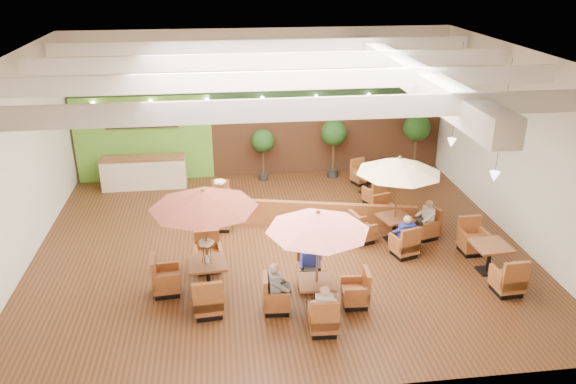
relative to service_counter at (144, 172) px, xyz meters
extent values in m
plane|color=#381E0F|center=(4.40, -5.10, -0.58)|extent=(14.00, 14.00, 0.00)
cube|color=silver|center=(4.40, 0.90, 2.17)|extent=(14.00, 0.04, 5.50)
cube|color=silver|center=(4.40, -11.10, 2.17)|extent=(14.00, 0.04, 5.50)
cube|color=silver|center=(-2.60, -5.10, 2.17)|extent=(0.04, 12.00, 5.50)
cube|color=silver|center=(11.40, -5.10, 2.17)|extent=(0.04, 12.00, 5.50)
cube|color=white|center=(4.40, -5.10, 4.92)|extent=(14.00, 12.00, 0.04)
cube|color=brown|center=(4.40, 0.84, 1.02)|extent=(13.90, 0.10, 3.20)
cube|color=#1E3819|center=(4.40, 0.83, 2.47)|extent=(13.90, 0.12, 0.35)
cube|color=#5D9E2D|center=(0.00, 0.78, 1.02)|extent=(5.00, 0.08, 3.20)
cube|color=black|center=(0.00, 0.70, 1.82)|extent=(2.60, 0.08, 0.70)
cube|color=white|center=(7.90, -5.10, 4.37)|extent=(0.60, 11.00, 0.60)
cube|color=white|center=(4.40, -9.10, 4.57)|extent=(13.60, 0.12, 0.45)
cube|color=white|center=(4.40, -6.40, 4.57)|extent=(13.60, 0.12, 0.45)
cube|color=white|center=(4.40, -3.80, 4.57)|extent=(13.60, 0.12, 0.45)
cube|color=white|center=(4.40, -1.10, 4.57)|extent=(13.60, 0.12, 0.45)
cylinder|color=black|center=(10.20, -6.10, 3.32)|extent=(0.01, 0.01, 3.20)
cone|color=white|center=(10.20, -6.10, 1.72)|extent=(0.28, 0.28, 0.28)
cylinder|color=black|center=(10.20, -3.10, 3.32)|extent=(0.01, 0.01, 3.20)
cone|color=white|center=(10.20, -3.10, 1.72)|extent=(0.28, 0.28, 0.28)
sphere|color=#FFEAC6|center=(-1.60, 0.60, 2.47)|extent=(0.14, 0.14, 0.14)
sphere|color=#FFEAC6|center=(0.40, 0.60, 2.47)|extent=(0.14, 0.14, 0.14)
sphere|color=#FFEAC6|center=(2.40, 0.60, 2.47)|extent=(0.14, 0.14, 0.14)
sphere|color=#FFEAC6|center=(4.40, 0.60, 2.47)|extent=(0.14, 0.14, 0.14)
sphere|color=#FFEAC6|center=(6.40, 0.60, 2.47)|extent=(0.14, 0.14, 0.14)
sphere|color=#FFEAC6|center=(8.40, 0.60, 2.47)|extent=(0.14, 0.14, 0.14)
sphere|color=#FFEAC6|center=(10.40, 0.60, 2.47)|extent=(0.14, 0.14, 0.14)
cube|color=beige|center=(0.00, 0.00, -0.03)|extent=(3.00, 0.70, 1.10)
cube|color=brown|center=(0.00, 0.00, 0.57)|extent=(3.00, 0.75, 0.06)
cube|color=brown|center=(5.67, -4.02, -0.16)|extent=(5.99, 1.57, 0.85)
cube|color=brown|center=(2.34, -7.21, 0.20)|extent=(1.00, 1.00, 0.07)
cylinder|color=black|center=(2.34, -7.21, -0.18)|extent=(0.11, 0.11, 0.72)
cube|color=black|center=(2.34, -7.21, -0.56)|extent=(0.53, 0.53, 0.04)
cube|color=brown|center=(2.34, -8.25, -0.26)|extent=(0.73, 0.73, 0.35)
cube|color=brown|center=(2.32, -8.53, 0.07)|extent=(0.68, 0.16, 0.77)
cube|color=brown|center=(2.03, -8.27, -0.04)|extent=(0.14, 0.61, 0.31)
cube|color=brown|center=(2.66, -8.22, -0.04)|extent=(0.14, 0.61, 0.31)
cube|color=black|center=(2.34, -8.25, -0.51)|extent=(0.65, 0.65, 0.15)
cube|color=brown|center=(2.34, -6.17, -0.26)|extent=(0.73, 0.73, 0.35)
cube|color=brown|center=(2.37, -5.89, 0.07)|extent=(0.68, 0.16, 0.77)
cube|color=brown|center=(2.66, -6.14, -0.04)|extent=(0.14, 0.61, 0.31)
cube|color=brown|center=(2.03, -6.20, -0.04)|extent=(0.14, 0.61, 0.31)
cube|color=black|center=(2.34, -6.17, -0.51)|extent=(0.65, 0.65, 0.15)
cube|color=brown|center=(1.31, -7.21, -0.26)|extent=(0.73, 0.73, 0.35)
cube|color=brown|center=(1.59, -7.23, 0.07)|extent=(0.16, 0.68, 0.77)
cube|color=brown|center=(1.28, -6.89, -0.04)|extent=(0.61, 0.14, 0.31)
cube|color=brown|center=(1.33, -7.52, -0.04)|extent=(0.61, 0.14, 0.31)
cube|color=black|center=(1.31, -7.21, -0.51)|extent=(0.65, 0.65, 0.15)
cylinder|color=brown|center=(2.34, -7.21, 0.78)|extent=(0.06, 0.06, 2.73)
cone|color=#5A241A|center=(2.34, -7.21, 1.97)|extent=(2.62, 2.62, 0.45)
sphere|color=brown|center=(2.34, -7.21, 2.20)|extent=(0.10, 0.10, 0.10)
cylinder|color=silver|center=(2.34, -7.21, 0.35)|extent=(0.10, 0.10, 0.22)
cube|color=brown|center=(4.92, -8.31, 0.14)|extent=(0.90, 0.90, 0.06)
cylinder|color=black|center=(4.92, -8.31, -0.21)|extent=(0.10, 0.10, 0.66)
cube|color=black|center=(4.92, -8.31, -0.56)|extent=(0.48, 0.48, 0.04)
cube|color=brown|center=(4.92, -9.26, -0.28)|extent=(0.66, 0.66, 0.32)
cube|color=brown|center=(4.94, -9.53, 0.02)|extent=(0.63, 0.14, 0.70)
cube|color=brown|center=(4.63, -9.25, -0.08)|extent=(0.11, 0.56, 0.28)
cube|color=brown|center=(5.21, -9.28, -0.08)|extent=(0.11, 0.56, 0.28)
cube|color=black|center=(4.92, -9.26, -0.51)|extent=(0.59, 0.59, 0.14)
cube|color=brown|center=(4.92, -7.35, -0.28)|extent=(0.66, 0.66, 0.32)
cube|color=brown|center=(4.90, -7.09, 0.02)|extent=(0.63, 0.14, 0.70)
cube|color=brown|center=(5.21, -7.37, -0.08)|extent=(0.11, 0.56, 0.28)
cube|color=brown|center=(4.63, -7.33, -0.08)|extent=(0.11, 0.56, 0.28)
cube|color=black|center=(4.92, -7.35, -0.51)|extent=(0.59, 0.59, 0.14)
cube|color=brown|center=(3.96, -8.31, -0.28)|extent=(0.66, 0.66, 0.32)
cube|color=brown|center=(4.22, -8.29, 0.02)|extent=(0.14, 0.63, 0.70)
cube|color=brown|center=(3.98, -8.02, -0.08)|extent=(0.56, 0.11, 0.28)
cube|color=brown|center=(3.95, -8.60, -0.08)|extent=(0.56, 0.11, 0.28)
cube|color=black|center=(3.96, -8.31, -0.51)|extent=(0.59, 0.59, 0.14)
cube|color=brown|center=(5.88, -8.31, -0.28)|extent=(0.66, 0.66, 0.32)
cube|color=brown|center=(5.61, -8.32, 0.02)|extent=(0.14, 0.63, 0.70)
cube|color=brown|center=(5.86, -8.60, -0.08)|extent=(0.56, 0.11, 0.28)
cube|color=brown|center=(5.89, -8.02, -0.08)|extent=(0.56, 0.11, 0.28)
cube|color=black|center=(5.88, -8.31, -0.51)|extent=(0.59, 0.59, 0.14)
cylinder|color=brown|center=(4.92, -8.31, 0.67)|extent=(0.06, 0.06, 2.52)
cone|color=#E66F72|center=(4.92, -8.31, 1.75)|extent=(2.42, 2.42, 0.45)
sphere|color=brown|center=(4.92, -8.31, 1.98)|extent=(0.10, 0.10, 0.10)
cube|color=brown|center=(7.82, -5.13, 0.16)|extent=(1.09, 1.09, 0.06)
cylinder|color=black|center=(7.82, -5.13, -0.20)|extent=(0.10, 0.10, 0.68)
cube|color=black|center=(7.82, -5.13, -0.56)|extent=(0.58, 0.58, 0.04)
cube|color=brown|center=(7.82, -6.10, -0.28)|extent=(0.79, 0.79, 0.33)
cube|color=brown|center=(7.74, -6.36, 0.03)|extent=(0.64, 0.28, 0.72)
cube|color=brown|center=(7.53, -6.19, -0.07)|extent=(0.24, 0.56, 0.29)
cube|color=brown|center=(8.10, -6.02, -0.07)|extent=(0.24, 0.56, 0.29)
cube|color=black|center=(7.82, -6.10, -0.51)|extent=(0.70, 0.70, 0.14)
cube|color=brown|center=(7.82, -4.15, -0.28)|extent=(0.79, 0.79, 0.33)
cube|color=brown|center=(7.90, -3.90, 0.03)|extent=(0.64, 0.28, 0.72)
cube|color=brown|center=(8.10, -4.07, -0.07)|extent=(0.24, 0.56, 0.29)
cube|color=brown|center=(7.53, -4.24, -0.07)|extent=(0.24, 0.56, 0.29)
cube|color=black|center=(7.82, -4.15, -0.51)|extent=(0.70, 0.70, 0.14)
cube|color=brown|center=(6.84, -5.13, -0.28)|extent=(0.79, 0.79, 0.33)
cube|color=brown|center=(7.10, -5.20, 0.03)|extent=(0.28, 0.64, 0.72)
cube|color=brown|center=(6.76, -4.84, -0.07)|extent=(0.56, 0.24, 0.29)
cube|color=brown|center=(6.93, -5.41, -0.07)|extent=(0.56, 0.24, 0.29)
cube|color=black|center=(6.84, -5.13, -0.51)|extent=(0.70, 0.70, 0.14)
cube|color=brown|center=(8.79, -5.13, -0.28)|extent=(0.79, 0.79, 0.33)
cube|color=brown|center=(8.54, -5.05, 0.03)|extent=(0.28, 0.64, 0.72)
cube|color=brown|center=(8.88, -5.41, -0.07)|extent=(0.56, 0.24, 0.29)
cube|color=brown|center=(8.71, -4.84, -0.07)|extent=(0.56, 0.24, 0.29)
cube|color=black|center=(8.79, -5.13, -0.51)|extent=(0.70, 0.70, 0.14)
cylinder|color=brown|center=(7.82, -5.13, 0.70)|extent=(0.06, 0.06, 2.57)
cone|color=beige|center=(7.82, -5.13, 1.80)|extent=(2.46, 2.46, 0.45)
sphere|color=brown|center=(7.82, -5.13, 2.03)|extent=(0.10, 0.10, 0.10)
cube|color=brown|center=(2.72, -2.92, 0.08)|extent=(0.87, 0.87, 0.06)
cylinder|color=black|center=(2.72, -2.92, -0.24)|extent=(0.09, 0.09, 0.61)
cube|color=black|center=(2.72, -2.92, -0.56)|extent=(0.46, 0.46, 0.04)
cube|color=brown|center=(2.72, -3.80, -0.31)|extent=(0.63, 0.63, 0.30)
cube|color=brown|center=(2.75, -4.04, -0.03)|extent=(0.58, 0.15, 0.65)
cube|color=brown|center=(2.46, -3.77, -0.12)|extent=(0.13, 0.51, 0.26)
cube|color=brown|center=(2.99, -3.83, -0.12)|extent=(0.13, 0.51, 0.26)
cube|color=black|center=(2.72, -3.80, -0.52)|extent=(0.56, 0.56, 0.13)
cube|color=brown|center=(2.72, -2.04, -0.31)|extent=(0.63, 0.63, 0.30)
cube|color=brown|center=(2.70, -1.80, -0.03)|extent=(0.58, 0.15, 0.65)
cube|color=brown|center=(2.99, -2.07, -0.12)|extent=(0.13, 0.51, 0.26)
cube|color=brown|center=(2.46, -2.01, -0.12)|extent=(0.13, 0.51, 0.26)
cube|color=black|center=(2.72, -2.04, -0.52)|extent=(0.56, 0.56, 0.13)
cube|color=brown|center=(1.84, -2.92, -0.31)|extent=(0.63, 0.63, 0.30)
cube|color=brown|center=(2.08, -2.89, -0.03)|extent=(0.15, 0.58, 0.65)
cube|color=brown|center=(1.87, -2.65, -0.12)|extent=(0.51, 0.13, 0.26)
cube|color=brown|center=(1.81, -3.19, -0.12)|extent=(0.51, 0.13, 0.26)
cube|color=black|center=(1.84, -2.92, -0.52)|extent=(0.56, 0.56, 0.13)
cylinder|color=silver|center=(2.72, -2.92, 0.22)|extent=(0.10, 0.10, 0.22)
cube|color=brown|center=(9.80, -7.22, 0.21)|extent=(0.98, 0.98, 0.07)
cylinder|color=black|center=(9.80, -7.22, -0.18)|extent=(0.11, 0.11, 0.72)
cube|color=black|center=(9.80, -7.22, -0.56)|extent=(0.52, 0.52, 0.04)
cube|color=brown|center=(9.80, -8.26, -0.25)|extent=(0.72, 0.72, 0.35)
cube|color=brown|center=(9.78, -8.54, 0.07)|extent=(0.68, 0.15, 0.77)
cube|color=brown|center=(9.48, -8.27, -0.04)|extent=(0.12, 0.61, 0.31)
cube|color=brown|center=(10.12, -8.24, -0.04)|extent=(0.12, 0.61, 0.31)
cube|color=black|center=(9.80, -8.26, -0.51)|extent=(0.64, 0.64, 0.15)
cube|color=brown|center=(9.80, -6.17, -0.25)|extent=(0.72, 0.72, 0.35)
cube|color=brown|center=(9.82, -5.89, 0.07)|extent=(0.68, 0.15, 0.77)
cube|color=brown|center=(10.12, -6.16, -0.04)|extent=(0.12, 0.61, 0.31)
cube|color=brown|center=(9.48, -6.19, -0.04)|extent=(0.12, 0.61, 0.31)
cube|color=black|center=(9.80, -6.17, -0.51)|extent=(0.64, 0.64, 0.15)
cube|color=brown|center=(7.93, -1.56, 0.11)|extent=(1.08, 1.08, 0.06)
cylinder|color=black|center=(7.93, -1.56, -0.23)|extent=(0.10, 0.10, 0.64)
cube|color=black|center=(7.93, -1.56, -0.56)|extent=(0.57, 0.57, 0.04)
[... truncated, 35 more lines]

